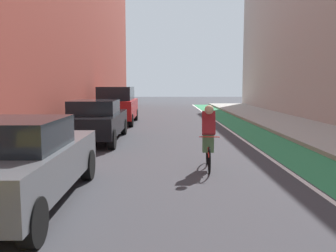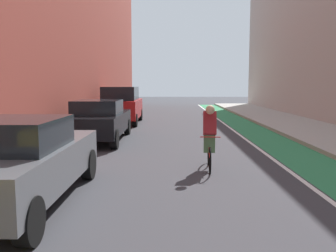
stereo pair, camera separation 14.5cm
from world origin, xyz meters
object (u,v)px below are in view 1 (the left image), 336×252
parked_sedan_gray (18,161)px  cyclist_trailing (208,137)px  parked_sedan_black (96,120)px  parked_suv_red (117,105)px

parked_sedan_gray → cyclist_trailing: 4.50m
cyclist_trailing → parked_sedan_gray: bearing=-143.6°
parked_sedan_black → parked_suv_red: parked_suv_red is taller
parked_sedan_gray → parked_suv_red: parked_suv_red is taller
parked_sedan_gray → parked_sedan_black: size_ratio=0.96×
parked_sedan_gray → parked_suv_red: (0.00, 13.26, 0.23)m
parked_sedan_gray → parked_suv_red: 13.26m
parked_sedan_gray → parked_sedan_black: same height
parked_suv_red → cyclist_trailing: bearing=-71.1°
parked_sedan_gray → parked_suv_red: size_ratio=1.01×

